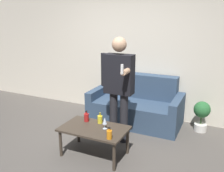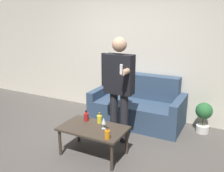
{
  "view_description": "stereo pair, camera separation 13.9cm",
  "coord_description": "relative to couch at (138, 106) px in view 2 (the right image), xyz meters",
  "views": [
    {
      "loc": [
        1.86,
        -2.75,
        1.99
      ],
      "look_at": [
        0.3,
        0.57,
        0.95
      ],
      "focal_mm": 40.0,
      "sensor_mm": 36.0,
      "label": 1
    },
    {
      "loc": [
        1.98,
        -2.69,
        1.99
      ],
      "look_at": [
        0.3,
        0.57,
        0.95
      ],
      "focal_mm": 40.0,
      "sensor_mm": 36.0,
      "label": 2
    }
  ],
  "objects": [
    {
      "name": "wine_glass_near",
      "position": [
        0.01,
        -1.36,
        0.23
      ],
      "size": [
        0.06,
        0.06,
        0.17
      ],
      "color": "silver",
      "rests_on": "coffee_table"
    },
    {
      "name": "couch",
      "position": [
        0.0,
        0.0,
        0.0
      ],
      "size": [
        1.71,
        0.85,
        0.9
      ],
      "color": "#334760",
      "rests_on": "ground_plane"
    },
    {
      "name": "ground_plane",
      "position": [
        -0.37,
        -1.51,
        -0.32
      ],
      "size": [
        16.0,
        16.0,
        0.0
      ],
      "primitive_type": "plane",
      "color": "#514C47"
    },
    {
      "name": "bottle_orange",
      "position": [
        -0.36,
        -1.24,
        0.18
      ],
      "size": [
        0.07,
        0.07,
        0.17
      ],
      "color": "#B21E1E",
      "rests_on": "coffee_table"
    },
    {
      "name": "person_standing_front",
      "position": [
        -0.0,
        -0.84,
        0.67
      ],
      "size": [
        0.53,
        0.44,
        1.69
      ],
      "color": "#232328",
      "rests_on": "ground_plane"
    },
    {
      "name": "bottle_dark",
      "position": [
        -0.14,
        -1.21,
        0.18
      ],
      "size": [
        0.08,
        0.08,
        0.16
      ],
      "color": "yellow",
      "rests_on": "coffee_table"
    },
    {
      "name": "coffee_table",
      "position": [
        -0.14,
        -1.4,
        0.07
      ],
      "size": [
        0.95,
        0.58,
        0.43
      ],
      "color": "#3D3328",
      "rests_on": "ground_plane"
    },
    {
      "name": "bottle_green",
      "position": [
        0.2,
        -1.6,
        0.18
      ],
      "size": [
        0.07,
        0.07,
        0.16
      ],
      "color": "orange",
      "rests_on": "coffee_table"
    },
    {
      "name": "potted_plant",
      "position": [
        1.18,
        0.11,
        0.02
      ],
      "size": [
        0.29,
        0.29,
        0.55
      ],
      "color": "silver",
      "rests_on": "ground_plane"
    },
    {
      "name": "wall_back",
      "position": [
        -0.37,
        0.42,
        1.03
      ],
      "size": [
        8.0,
        0.06,
        2.7
      ],
      "color": "beige",
      "rests_on": "ground_plane"
    }
  ]
}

